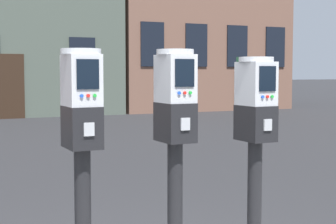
{
  "coord_description": "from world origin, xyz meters",
  "views": [
    {
      "loc": [
        -1.24,
        -3.01,
        1.53
      ],
      "look_at": [
        0.06,
        -0.15,
        1.28
      ],
      "focal_mm": 56.49,
      "sensor_mm": 36.0,
      "label": 1
    }
  ],
  "objects": [
    {
      "name": "parking_meter_near_kerb",
      "position": [
        -0.5,
        -0.25,
        1.18
      ],
      "size": [
        0.22,
        0.26,
        1.51
      ],
      "rotation": [
        0.0,
        0.0,
        -1.54
      ],
      "color": "black",
      "rests_on": "sidewalk_slab"
    },
    {
      "name": "parking_meter_end_of_row",
      "position": [
        0.61,
        -0.25,
        1.16
      ],
      "size": [
        0.22,
        0.26,
        1.48
      ],
      "rotation": [
        0.0,
        0.0,
        -1.54
      ],
      "color": "black",
      "rests_on": "sidewalk_slab"
    },
    {
      "name": "parking_meter_twin_adjacent",
      "position": [
        0.06,
        -0.25,
        1.18
      ],
      "size": [
        0.22,
        0.26,
        1.51
      ],
      "rotation": [
        0.0,
        0.0,
        -1.54
      ],
      "color": "black",
      "rests_on": "sidewalk_slab"
    }
  ]
}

